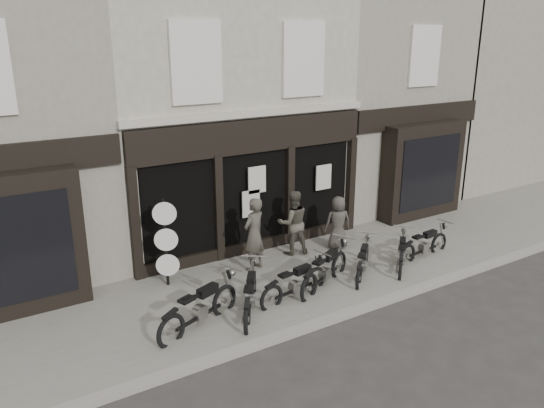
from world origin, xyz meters
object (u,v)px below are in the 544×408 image
man_right (338,223)px  advert_sign_post (166,246)px  man_centre (293,223)px  motorcycle_1 (250,298)px  motorcycle_4 (363,264)px  motorcycle_5 (401,256)px  motorcycle_2 (295,286)px  motorcycle_3 (325,273)px  motorcycle_0 (200,311)px  man_left (254,234)px  motorcycle_6 (424,247)px

man_right → advert_sign_post: advert_sign_post is taller
man_centre → advert_sign_post: advert_sign_post is taller
motorcycle_1 → man_centre: 3.52m
motorcycle_4 → motorcycle_5: size_ratio=1.02×
motorcycle_2 → motorcycle_3: 1.00m
motorcycle_0 → advert_sign_post: 2.29m
motorcycle_4 → man_left: size_ratio=0.85×
motorcycle_3 → advert_sign_post: size_ratio=0.91×
motorcycle_4 → motorcycle_5: (1.23, -0.16, -0.00)m
motorcycle_5 → advert_sign_post: (-5.74, 2.22, 0.77)m
motorcycle_6 → motorcycle_1: bearing=175.4°
motorcycle_5 → man_centre: 3.08m
man_left → motorcycle_5: bearing=129.4°
motorcycle_2 → man_centre: bearing=47.3°
man_centre → advert_sign_post: size_ratio=0.78×
man_right → advert_sign_post: 5.09m
motorcycle_6 → motorcycle_4: bearing=173.4°
motorcycle_6 → man_centre: man_centre is taller
motorcycle_6 → motorcycle_3: bearing=173.6°
man_right → advert_sign_post: (-5.08, 0.31, 0.25)m
motorcycle_2 → motorcycle_6: size_ratio=1.01×
motorcycle_1 → motorcycle_6: (5.64, 0.09, -0.03)m
motorcycle_0 → motorcycle_4: motorcycle_0 is taller
motorcycle_3 → man_left: size_ratio=1.09×
motorcycle_2 → motorcycle_5: bearing=-10.4°
motorcycle_4 → advert_sign_post: advert_sign_post is taller
motorcycle_5 → man_left: man_left is taller
motorcycle_0 → motorcycle_1: (1.22, -0.02, -0.03)m
motorcycle_1 → motorcycle_2: size_ratio=0.92×
motorcycle_1 → man_left: 2.33m
motorcycle_1 → man_right: size_ratio=1.24×
motorcycle_0 → motorcycle_5: 5.87m
motorcycle_4 → motorcycle_5: motorcycle_4 is taller
motorcycle_2 → man_left: size_ratio=1.07×
motorcycle_4 → motorcycle_1: bearing=140.8°
motorcycle_3 → advert_sign_post: (-3.30, 2.04, 0.71)m
motorcycle_6 → man_left: man_left is taller
motorcycle_6 → advert_sign_post: size_ratio=0.88×
motorcycle_4 → man_right: man_right is taller
motorcycle_1 → motorcycle_5: bearing=-55.3°
motorcycle_1 → motorcycle_4: size_ratio=1.16×
motorcycle_0 → man_centre: 4.50m
motorcycle_2 → motorcycle_6: 4.42m
motorcycle_3 → motorcycle_5: 2.45m
motorcycle_4 → man_right: 1.90m
motorcycle_3 → motorcycle_4: (1.21, -0.01, -0.05)m
motorcycle_5 → motorcycle_2: bearing=136.5°
motorcycle_5 → man_centre: man_centre is taller
motorcycle_3 → advert_sign_post: bearing=123.4°
motorcycle_5 → man_right: size_ratio=1.04×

